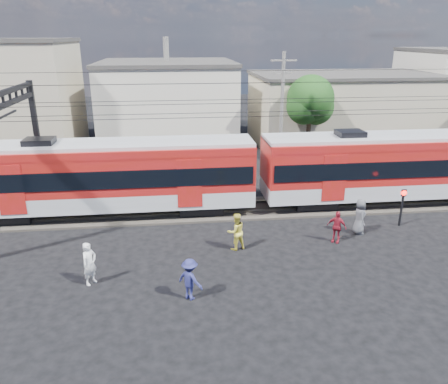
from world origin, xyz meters
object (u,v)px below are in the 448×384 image
at_px(commuter_train, 110,174).
at_px(crossing_signal, 403,201).
at_px(pedestrian_c, 190,279).
at_px(pedestrian_a, 90,264).

height_order(commuter_train, crossing_signal, commuter_train).
distance_m(pedestrian_c, crossing_signal, 12.59).
bearing_deg(pedestrian_a, commuter_train, 38.24).
distance_m(commuter_train, crossing_signal, 15.59).
height_order(commuter_train, pedestrian_c, commuter_train).
relative_size(pedestrian_a, crossing_signal, 0.89).
distance_m(pedestrian_a, crossing_signal, 15.75).
height_order(commuter_train, pedestrian_a, commuter_train).
distance_m(commuter_train, pedestrian_a, 7.33).
relative_size(commuter_train, pedestrian_a, 27.98).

